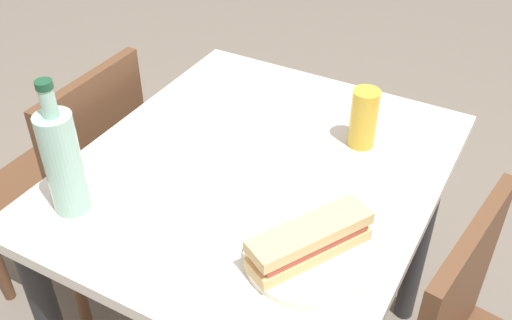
# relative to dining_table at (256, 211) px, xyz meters

# --- Properties ---
(dining_table) EXTENTS (0.92, 0.79, 0.76)m
(dining_table) POSITION_rel_dining_table_xyz_m (0.00, 0.00, 0.00)
(dining_table) COLOR beige
(dining_table) RESTS_ON ground
(chair_far) EXTENTS (0.40, 0.40, 0.86)m
(chair_far) POSITION_rel_dining_table_xyz_m (0.00, 0.59, -0.13)
(chair_far) COLOR brown
(chair_far) RESTS_ON ground
(plate_near) EXTENTS (0.25, 0.25, 0.01)m
(plate_near) POSITION_rel_dining_table_xyz_m (-0.20, -0.23, 0.14)
(plate_near) COLOR silver
(plate_near) RESTS_ON dining_table
(baguette_sandwich_near) EXTENTS (0.25, 0.18, 0.07)m
(baguette_sandwich_near) POSITION_rel_dining_table_xyz_m (-0.20, -0.23, 0.19)
(baguette_sandwich_near) COLOR #DBB77A
(baguette_sandwich_near) RESTS_ON plate_near
(knife_near) EXTENTS (0.16, 0.10, 0.01)m
(knife_near) POSITION_rel_dining_table_xyz_m (-0.18, -0.17, 0.16)
(knife_near) COLOR silver
(knife_near) RESTS_ON plate_near
(water_bottle) EXTENTS (0.08, 0.08, 0.30)m
(water_bottle) POSITION_rel_dining_table_xyz_m (-0.31, 0.27, 0.26)
(water_bottle) COLOR #99C6B7
(water_bottle) RESTS_ON dining_table
(beer_glass) EXTENTS (0.06, 0.06, 0.15)m
(beer_glass) POSITION_rel_dining_table_xyz_m (0.20, -0.18, 0.21)
(beer_glass) COLOR gold
(beer_glass) RESTS_ON dining_table
(paper_napkin) EXTENTS (0.15, 0.15, 0.00)m
(paper_napkin) POSITION_rel_dining_table_xyz_m (-0.23, 0.09, 0.14)
(paper_napkin) COLOR white
(paper_napkin) RESTS_ON dining_table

